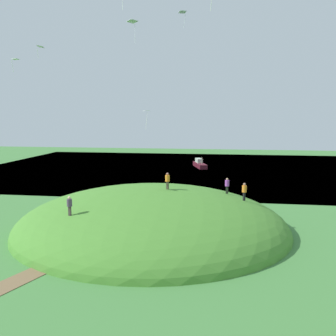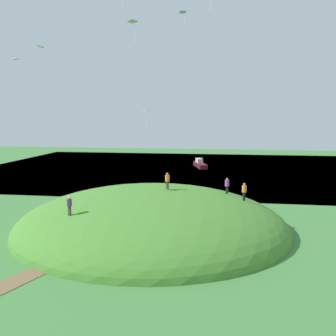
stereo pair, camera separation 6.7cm
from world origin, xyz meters
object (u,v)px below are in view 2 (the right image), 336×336
at_px(boat_on_lake, 200,164).
at_px(kite_5, 183,13).
at_px(kite_4, 40,47).
at_px(person_with_child, 227,184).
at_px(person_walking_path, 69,204).
at_px(kite_0, 147,112).
at_px(kite_3, 15,60).
at_px(person_near_shore, 244,190).
at_px(person_on_hilltop, 167,179).
at_px(kite_7, 133,23).

distance_m(boat_on_lake, kite_5, 38.10).
bearing_deg(kite_4, person_with_child, 83.12).
distance_m(boat_on_lake, person_walking_path, 50.75).
height_order(kite_0, kite_3, kite_3).
distance_m(person_near_shore, kite_0, 14.92).
xyz_separation_m(kite_3, kite_4, (-8.52, -1.92, 2.65)).
height_order(person_on_hilltop, kite_5, kite_5).
distance_m(person_walking_path, kite_5, 28.49).
distance_m(person_on_hilltop, person_walking_path, 9.93).
height_order(person_with_child, kite_4, kite_4).
bearing_deg(boat_on_lake, person_near_shore, 172.62).
relative_size(kite_5, kite_7, 0.94).
bearing_deg(kite_3, boat_on_lake, 164.21).
xyz_separation_m(person_on_hilltop, person_near_shore, (-0.48, 7.32, -0.92)).
height_order(boat_on_lake, kite_7, kite_7).
height_order(person_with_child, kite_5, kite_5).
bearing_deg(person_near_shore, kite_3, 145.53).
relative_size(person_near_shore, kite_5, 0.89).
bearing_deg(boat_on_lake, person_on_hilltop, 162.87).
height_order(person_on_hilltop, kite_3, kite_3).
distance_m(person_near_shore, kite_3, 23.69).
distance_m(boat_on_lake, kite_0, 37.32).
distance_m(person_on_hilltop, kite_5, 22.37).
bearing_deg(person_near_shore, person_on_hilltop, 136.94).
xyz_separation_m(kite_3, kite_5, (-16.45, 12.80, 7.72)).
height_order(boat_on_lake, person_near_shore, person_near_shore).
xyz_separation_m(boat_on_lake, kite_7, (42.31, -3.94, 18.92)).
bearing_deg(kite_0, kite_3, -38.82).
xyz_separation_m(boat_on_lake, person_on_hilltop, (43.09, -0.51, 4.21)).
distance_m(person_with_child, kite_7, 17.99).
bearing_deg(person_near_shore, kite_7, 131.60).
bearing_deg(person_walking_path, kite_0, -87.83).
relative_size(person_walking_path, person_with_child, 1.01).
bearing_deg(kite_3, person_near_shore, 102.36).
relative_size(person_on_hilltop, person_walking_path, 1.01).
relative_size(boat_on_lake, person_on_hilltop, 4.38).
relative_size(person_on_hilltop, kite_7, 0.79).
distance_m(person_with_child, kite_3, 22.63).
bearing_deg(person_walking_path, person_with_child, -128.83).
distance_m(kite_3, kite_7, 11.17).
relative_size(person_on_hilltop, kite_4, 1.20).
relative_size(person_with_child, kite_4, 1.18).
distance_m(boat_on_lake, kite_3, 51.11).
xyz_separation_m(person_on_hilltop, kite_5, (-12.53, 0.02, 18.53)).
distance_m(kite_3, kite_4, 9.13).
bearing_deg(kite_7, person_with_child, 98.47).
height_order(person_near_shore, kite_0, kite_0).
bearing_deg(person_on_hilltop, kite_7, -163.75).
bearing_deg(boat_on_lake, kite_5, 162.62).
distance_m(person_with_child, kite_4, 24.98).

